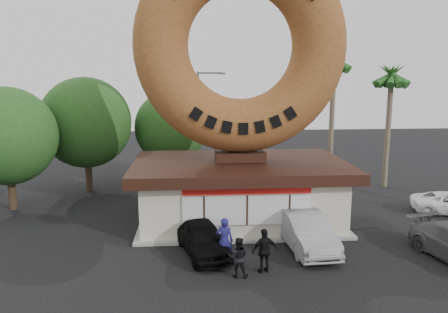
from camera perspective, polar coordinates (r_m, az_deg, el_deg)
ground at (r=18.35m, az=4.19°, el=-14.43°), size 90.00×90.00×0.00m
donut_shop at (r=23.34m, az=2.07°, el=-4.27°), size 11.20×7.20×3.80m
giant_donut at (r=22.62m, az=2.20°, el=14.23°), size 10.78×2.75×10.78m
tree_west at (r=30.40m, az=-17.60°, el=4.23°), size 6.00×6.00×7.65m
tree_mid at (r=31.69m, az=-6.96°, el=3.76°), size 5.20×5.20×6.63m
tree_far at (r=27.71m, az=-26.50°, el=2.39°), size 5.60×5.60×7.14m
palm_near at (r=32.06m, az=14.20°, el=11.47°), size 2.60×2.60×9.75m
palm_far at (r=31.95m, az=21.03°, el=9.43°), size 2.60×2.60×8.75m
street_lamp at (r=32.61m, az=-3.13°, el=4.83°), size 2.11×0.20×8.00m
person_left at (r=18.45m, az=0.07°, el=-10.92°), size 0.82×0.65×1.97m
person_center at (r=17.36m, az=1.87°, el=-13.02°), size 0.85×0.70×1.60m
person_right at (r=17.74m, az=5.31°, el=-12.15°), size 1.14×0.71×1.81m
car_black at (r=19.46m, az=-2.77°, el=-10.61°), size 2.70×4.50×1.44m
car_silver at (r=20.40m, az=10.57°, el=-9.51°), size 2.09×5.01×1.61m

